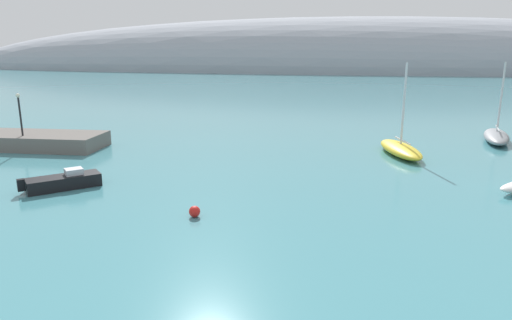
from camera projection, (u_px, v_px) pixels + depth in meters
The scene contains 7 objects.
breakwater_rocks at pixel (11, 140), 41.94m from camera, with size 17.21×4.83×1.33m, color #66605B.
distant_ridge at pixel (333, 71), 180.95m from camera, with size 334.54×58.88×41.18m, color #999EA8.
sailboat_grey_near_shore at pixel (496, 136), 44.36m from camera, with size 3.64×8.09×7.61m.
sailboat_yellow_mid_mooring at pixel (400, 149), 38.85m from camera, with size 4.23×7.73×7.73m.
motorboat_black_foreground at pixel (64, 181), 29.61m from camera, with size 4.28×4.24×1.23m.
mooring_buoy_red at pixel (195, 212), 24.61m from camera, with size 0.62×0.62×0.62m, color red.
harbor_lamp_post at pixel (20, 109), 39.89m from camera, with size 0.36×0.36×3.72m.
Camera 1 is at (9.25, -4.34, 8.89)m, focal length 32.03 mm.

